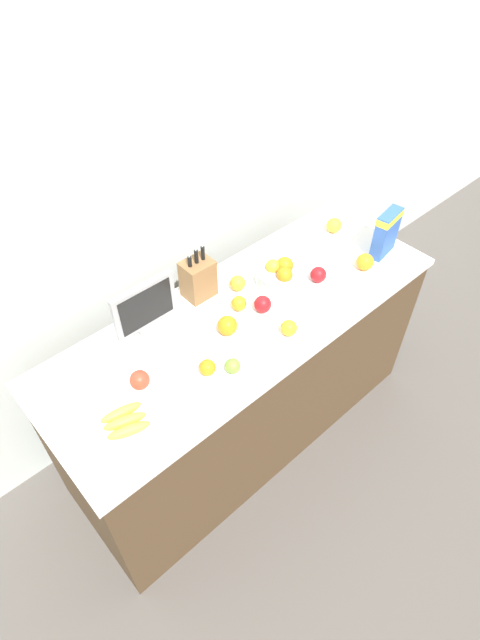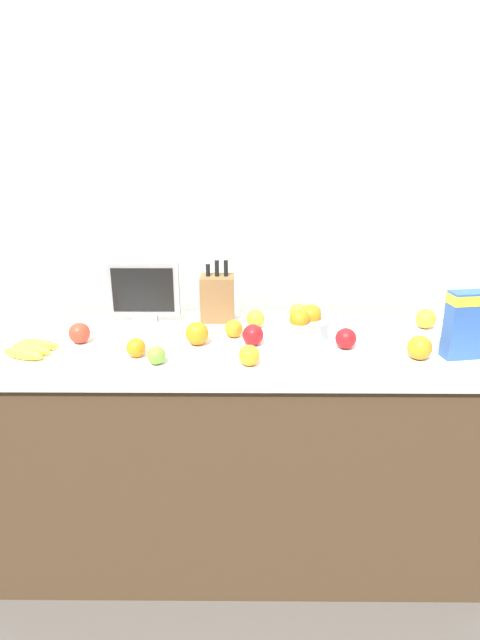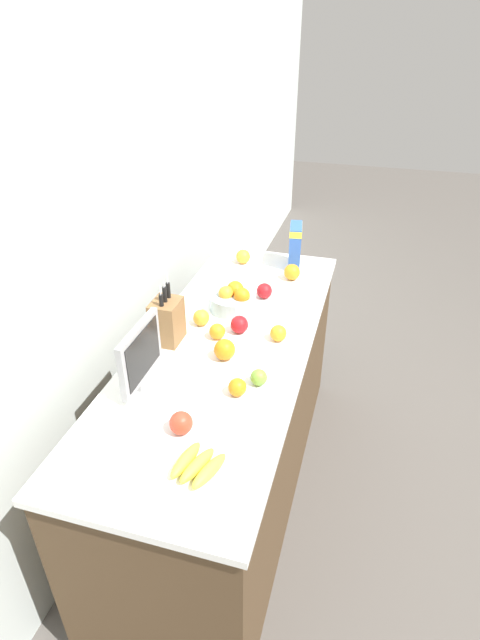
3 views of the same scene
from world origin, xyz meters
The scene contains 19 objects.
ground_plane centered at (0.00, 0.00, 0.00)m, with size 14.00×14.00×0.00m, color #514C47.
wall_back centered at (0.00, 0.57, 1.30)m, with size 9.00×0.06×2.60m.
counter centered at (0.00, 0.00, 0.47)m, with size 1.97×0.71×0.93m.
knife_block centered at (-0.07, 0.25, 1.03)m, with size 0.14×0.11×0.31m.
small_monitor centered at (-0.38, 0.22, 1.07)m, with size 0.30×0.03×0.26m.
cereal_box centered at (0.83, -0.14, 1.07)m, with size 0.18×0.09×0.24m.
fruit_bowl centered at (0.27, 0.05, 0.98)m, with size 0.22×0.22×0.13m.
banana_bunch centered at (-0.73, -0.13, 0.95)m, with size 0.19×0.17×0.04m.
apple_rear centered at (-0.58, -0.02, 0.97)m, with size 0.08×0.08×0.08m, color red.
apple_near_bananas centered at (0.07, -0.03, 0.97)m, with size 0.08×0.08×0.08m, color #A31419.
apple_front centered at (-0.26, -0.20, 0.97)m, with size 0.07×0.07×0.07m, color #6B9E33.
apple_by_knife_block centered at (0.42, -0.06, 0.97)m, with size 0.08×0.08×0.08m, color #A31419.
orange_front_right centered at (0.00, 0.05, 0.97)m, with size 0.07×0.07×0.07m, color orange.
orange_near_bowl centered at (0.78, 0.15, 0.97)m, with size 0.08×0.08×0.08m, color orange.
orange_mid_left centered at (-0.34, -0.14, 0.97)m, with size 0.07×0.07×0.07m, color orange.
orange_mid_right centered at (0.66, -0.16, 0.98)m, with size 0.09×0.09×0.09m, color orange.
orange_front_left centered at (-0.14, -0.03, 0.98)m, with size 0.09×0.09×0.09m, color orange.
orange_by_cereal centered at (0.09, 0.15, 0.97)m, with size 0.08×0.08×0.08m, color orange.
orange_front_center centered at (0.06, -0.21, 0.97)m, with size 0.07×0.07×0.07m, color orange.
Camera 3 is at (-1.73, -0.55, 2.14)m, focal length 28.00 mm.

